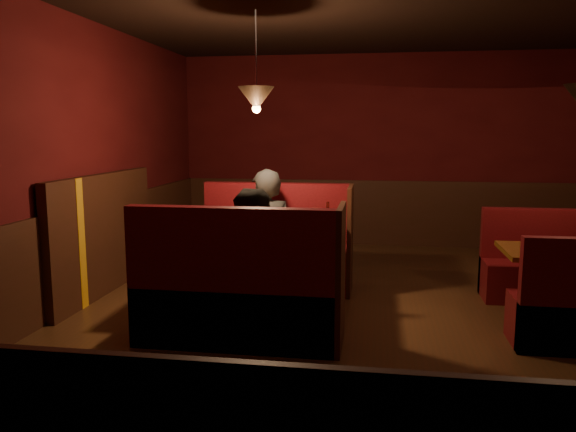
% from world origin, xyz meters
% --- Properties ---
extents(room, '(6.02, 7.02, 2.92)m').
position_xyz_m(room, '(-0.28, 0.04, 1.05)').
color(room, '#492D19').
rests_on(room, ground).
extents(main_table, '(1.56, 0.95, 1.09)m').
position_xyz_m(main_table, '(-1.12, 0.03, 0.64)').
color(main_table, brown).
rests_on(main_table, ground).
extents(main_bench_far, '(1.71, 0.61, 1.17)m').
position_xyz_m(main_bench_far, '(-1.10, 0.92, 0.37)').
color(main_bench_far, '#470B0F').
rests_on(main_bench_far, ground).
extents(main_bench_near, '(1.71, 0.61, 1.17)m').
position_xyz_m(main_bench_near, '(-1.10, -0.85, 0.37)').
color(main_bench_near, '#470B0F').
rests_on(main_bench_near, ground).
extents(second_table, '(1.20, 0.77, 0.68)m').
position_xyz_m(second_table, '(1.76, 0.15, 0.50)').
color(second_table, brown).
rests_on(second_table, ground).
extents(second_bench_far, '(1.32, 0.50, 0.95)m').
position_xyz_m(second_bench_far, '(1.79, 0.87, 0.30)').
color(second_bench_far, '#470B0F').
rests_on(second_bench_far, ground).
extents(diner_a, '(0.70, 0.54, 1.70)m').
position_xyz_m(diner_a, '(-1.19, 0.72, 0.85)').
color(diner_a, black).
rests_on(diner_a, ground).
extents(diner_b, '(0.91, 0.78, 1.62)m').
position_xyz_m(diner_b, '(-1.00, -0.62, 0.81)').
color(diner_b, black).
rests_on(diner_b, ground).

